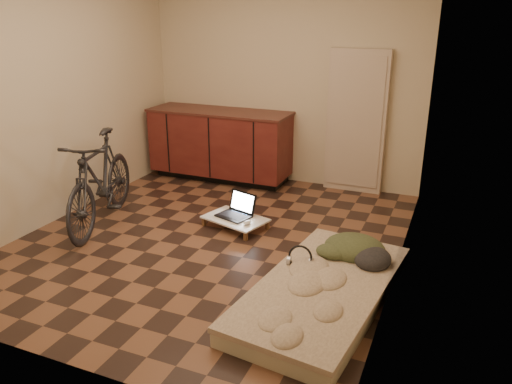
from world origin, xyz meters
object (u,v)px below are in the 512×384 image
at_px(bicycle, 100,176).
at_px(lap_desk, 235,219).
at_px(laptop, 237,211).
at_px(futon, 323,291).

relative_size(bicycle, lap_desk, 2.28).
xyz_separation_m(lap_desk, laptop, (-0.01, 0.07, 0.06)).
bearing_deg(laptop, futon, -24.09).
bearing_deg(futon, lap_desk, 147.32).
xyz_separation_m(bicycle, futon, (2.50, -0.54, -0.45)).
height_order(bicycle, futon, bicycle).
relative_size(bicycle, futon, 0.86).
distance_m(futon, lap_desk, 1.56).
distance_m(lap_desk, laptop, 0.09).
relative_size(futon, lap_desk, 2.67).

